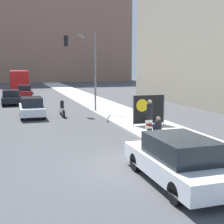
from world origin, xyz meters
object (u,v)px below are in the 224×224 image
car_on_road_distant (24,91)px  protest_banner (149,109)px  seated_protester (159,128)px  parked_car_curbside (178,160)px  car_on_road_midblock (11,97)px  city_bus_on_road (19,79)px  jogger_on_sidewalk (150,115)px  traffic_light_pole (85,59)px  car_on_road_nearest (32,107)px  motorcycle_on_road (62,109)px

car_on_road_distant → protest_banner: bearing=-73.4°
seated_protester → parked_car_curbside: size_ratio=0.25×
parked_car_curbside → car_on_road_distant: bearing=96.8°
parked_car_curbside → car_on_road_midblock: (-5.17, 23.54, -0.04)m
parked_car_curbside → city_bus_on_road: size_ratio=0.41×
jogger_on_sidewalk → car_on_road_distant: size_ratio=0.37×
car_on_road_distant → city_bus_on_road: 10.81m
traffic_light_pole → city_bus_on_road: size_ratio=0.55×
car_on_road_nearest → motorcycle_on_road: (2.16, -0.43, -0.20)m
traffic_light_pole → car_on_road_midblock: (-5.80, 7.36, -3.58)m
seated_protester → traffic_light_pole: size_ratio=0.19×
seated_protester → traffic_light_pole: traffic_light_pole is taller
protest_banner → motorcycle_on_road: size_ratio=0.97×
parked_car_curbside → city_bus_on_road: 42.07m
car_on_road_nearest → car_on_road_midblock: (-1.48, 8.61, -0.01)m
car_on_road_midblock → motorcycle_on_road: 9.75m
car_on_road_distant → motorcycle_on_road: (2.20, -16.60, -0.19)m
traffic_light_pole → parked_car_curbside: bearing=-92.2°
city_bus_on_road → parked_car_curbside: bearing=-84.4°
parked_car_curbside → traffic_light_pole: bearing=87.8°
jogger_on_sidewalk → car_on_road_midblock: (-7.32, 16.61, -0.33)m
parked_car_curbside → car_on_road_nearest: size_ratio=1.10×
protest_banner → car_on_road_midblock: protest_banner is taller
parked_car_curbside → jogger_on_sidewalk: bearing=72.8°
car_on_road_midblock → car_on_road_distant: car_on_road_distant is taller
parked_car_curbside → protest_banner: bearing=71.7°
car_on_road_distant → city_bus_on_road: bearing=92.0°
jogger_on_sidewalk → car_on_road_nearest: size_ratio=0.41×
car_on_road_midblock → car_on_road_distant: size_ratio=0.92×
jogger_on_sidewalk → city_bus_on_road: 35.48m
protest_banner → seated_protester: bearing=-107.4°
car_on_road_midblock → motorcycle_on_road: bearing=-68.0°
car_on_road_midblock → motorcycle_on_road: car_on_road_midblock is taller
traffic_light_pole → seated_protester: bearing=-84.7°
jogger_on_sidewalk → motorcycle_on_road: 8.42m
motorcycle_on_road → car_on_road_midblock: bearing=112.0°
traffic_light_pole → car_on_road_midblock: 10.03m
jogger_on_sidewalk → car_on_road_distant: jogger_on_sidewalk is taller
traffic_light_pole → city_bus_on_road: (-4.73, 25.67, -2.54)m
seated_protester → protest_banner: size_ratio=0.56×
parked_car_curbside → car_on_road_midblock: size_ratio=1.07×
seated_protester → protest_banner: protest_banner is taller
car_on_road_midblock → car_on_road_distant: 7.70m
protest_banner → car_on_road_nearest: bearing=137.0°
protest_banner → car_on_road_distant: protest_banner is taller
parked_car_curbside → car_on_road_nearest: parked_car_curbside is taller
jogger_on_sidewalk → traffic_light_pole: 9.92m
seated_protester → protest_banner: (1.23, 3.93, 0.35)m
jogger_on_sidewalk → motorcycle_on_road: bearing=-44.1°
seated_protester → car_on_road_nearest: 11.41m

